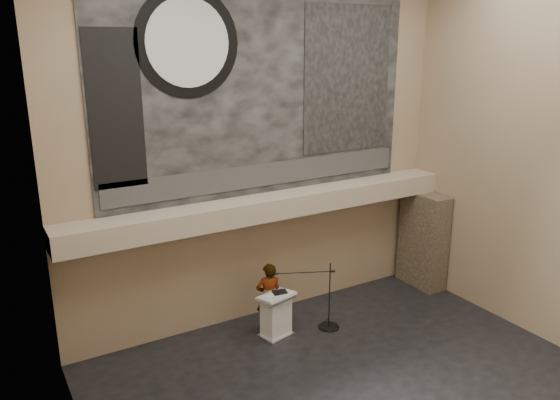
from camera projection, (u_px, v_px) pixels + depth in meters
floor at (361, 393)px, 10.86m from camera, size 10.00×10.00×0.00m
wall_back at (263, 150)px, 12.97m from camera, size 10.00×0.02×8.50m
wall_left at (78, 237)px, 7.23m from camera, size 0.02×8.00×8.50m
wall_right at (547, 158)px, 12.09m from camera, size 0.02×8.00×8.50m
soffit at (272, 206)px, 13.01m from camera, size 10.00×0.80×0.50m
sprinkler_left at (211, 229)px, 12.27m from camera, size 0.04×0.04×0.06m
sprinkler_right at (337, 206)px, 13.97m from camera, size 0.04×0.04×0.06m
banner at (263, 88)px, 12.54m from camera, size 8.00×0.05×5.00m
banner_text_strip at (265, 175)px, 13.08m from camera, size 7.76×0.02×0.55m
banner_clock_rim at (188, 43)px, 11.35m from camera, size 2.30×0.02×2.30m
banner_clock_face at (188, 43)px, 11.33m from camera, size 1.84×0.02×1.84m
banner_building_print at (348, 80)px, 13.64m from camera, size 2.60×0.02×3.60m
banner_brick_print at (116, 110)px, 10.94m from camera, size 1.10×0.02×3.20m
stone_pier at (423, 240)px, 15.35m from camera, size 0.60×1.40×2.70m
lectern at (276, 316)px, 12.77m from camera, size 0.91×0.73×1.14m
binder at (280, 292)px, 12.68m from camera, size 0.38×0.33×0.04m
papers at (273, 296)px, 12.53m from camera, size 0.29×0.33×0.00m
speaker_person at (269, 297)px, 13.01m from camera, size 0.72×0.57×1.72m
mic_stand at (327, 318)px, 13.27m from camera, size 1.52×0.83×1.69m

